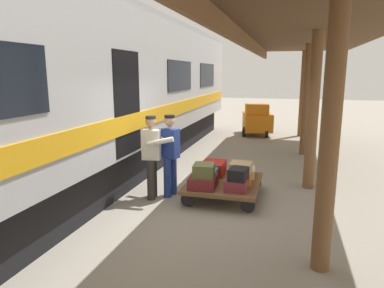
{
  "coord_description": "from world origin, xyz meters",
  "views": [
    {
      "loc": [
        -1.31,
        6.2,
        2.53
      ],
      "look_at": [
        0.51,
        -0.31,
        1.15
      ],
      "focal_mm": 32.63,
      "sensor_mm": 36.0,
      "label": 1
    }
  ],
  "objects": [
    {
      "name": "suitcase_orange_carryall",
      "position": [
        -0.42,
        -0.61,
        0.44
      ],
      "size": [
        0.48,
        0.6,
        0.22
      ],
      "primitive_type": "cube",
      "rotation": [
        0.0,
        0.0,
        0.05
      ],
      "color": "#CC6B23",
      "rests_on": "luggage_cart"
    },
    {
      "name": "ground_plane",
      "position": [
        0.0,
        0.0,
        0.0
      ],
      "size": [
        60.0,
        60.0,
        0.0
      ],
      "primitive_type": "plane",
      "color": "gray"
    },
    {
      "name": "train_car",
      "position": [
        3.22,
        0.0,
        2.06
      ],
      "size": [
        3.02,
        19.4,
        4.0
      ],
      "color": "#B7BABF",
      "rests_on": "ground_plane"
    },
    {
      "name": "porter_by_door",
      "position": [
        1.3,
        -0.17,
        0.93
      ],
      "size": [
        0.71,
        0.5,
        1.7
      ],
      "color": "#332D28",
      "rests_on": "ground_plane"
    },
    {
      "name": "baggage_tug",
      "position": [
        -0.06,
        -8.31,
        0.63
      ],
      "size": [
        1.41,
        1.88,
        1.3
      ],
      "color": "orange",
      "rests_on": "ground_plane"
    },
    {
      "name": "suitcase_tan_vintage",
      "position": [
        -0.43,
        -0.6,
        0.66
      ],
      "size": [
        0.42,
        0.43,
        0.21
      ],
      "primitive_type": "cube",
      "rotation": [
        0.0,
        0.0,
        -0.01
      ],
      "color": "tan",
      "rests_on": "suitcase_orange_carryall"
    },
    {
      "name": "luggage_cart",
      "position": [
        -0.09,
        -0.61,
        0.29
      ],
      "size": [
        1.45,
        1.74,
        0.34
      ],
      "color": "brown",
      "rests_on": "ground_plane"
    },
    {
      "name": "suitcase_olive_duffel",
      "position": [
        0.22,
        -0.11,
        0.69
      ],
      "size": [
        0.44,
        0.47,
        0.25
      ],
      "primitive_type": "cube",
      "rotation": [
        0.0,
        0.0,
        0.11
      ],
      "color": "brown",
      "rests_on": "suitcase_maroon_trunk"
    },
    {
      "name": "platform_canopy",
      "position": [
        -1.75,
        0.0,
        3.28
      ],
      "size": [
        3.2,
        17.97,
        3.56
      ],
      "color": "brown",
      "rests_on": "ground_plane"
    },
    {
      "name": "suitcase_burgundy_valise",
      "position": [
        -0.42,
        -0.13,
        0.45
      ],
      "size": [
        0.42,
        0.49,
        0.22
      ],
      "primitive_type": "cube",
      "rotation": [
        0.0,
        0.0,
        -0.04
      ],
      "color": "maroon",
      "rests_on": "luggage_cart"
    },
    {
      "name": "suitcase_black_hardshell",
      "position": [
        -0.45,
        -0.1,
        0.67
      ],
      "size": [
        0.37,
        0.45,
        0.22
      ],
      "primitive_type": "cube",
      "rotation": [
        0.0,
        0.0,
        -0.14
      ],
      "color": "black",
      "rests_on": "suitcase_burgundy_valise"
    },
    {
      "name": "suitcase_maroon_trunk",
      "position": [
        0.23,
        -0.13,
        0.45
      ],
      "size": [
        0.55,
        0.63,
        0.23
      ],
      "primitive_type": "cube",
      "rotation": [
        0.0,
        0.0,
        0.06
      ],
      "color": "maroon",
      "rests_on": "luggage_cart"
    },
    {
      "name": "suitcase_cream_canvas",
      "position": [
        -0.42,
        -1.09,
        0.43
      ],
      "size": [
        0.55,
        0.56,
        0.18
      ],
      "primitive_type": "cube",
      "rotation": [
        0.0,
        0.0,
        0.08
      ],
      "color": "beige",
      "rests_on": "luggage_cart"
    },
    {
      "name": "porter_in_overalls",
      "position": [
        1.02,
        -0.41,
        0.93
      ],
      "size": [
        0.73,
        0.55,
        1.7
      ],
      "color": "navy",
      "rests_on": "ground_plane"
    },
    {
      "name": "suitcase_red_plastic",
      "position": [
        0.23,
        -1.09,
        0.47
      ],
      "size": [
        0.49,
        0.63,
        0.28
      ],
      "primitive_type": "cube",
      "rotation": [
        0.0,
        0.0,
        -0.0
      ],
      "color": "#AD231E",
      "rests_on": "luggage_cart"
    },
    {
      "name": "suitcase_teal_softside",
      "position": [
        0.23,
        -0.61,
        0.46
      ],
      "size": [
        0.4,
        0.6,
        0.25
      ],
      "primitive_type": "cube",
      "rotation": [
        0.0,
        0.0,
        0.04
      ],
      "color": "#1E666B",
      "rests_on": "luggage_cart"
    }
  ]
}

